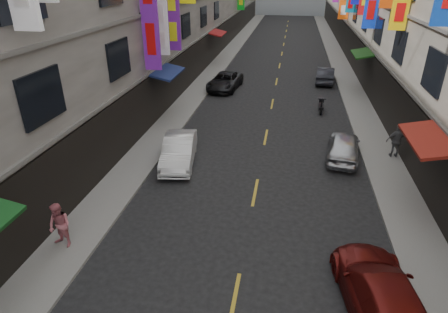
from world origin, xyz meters
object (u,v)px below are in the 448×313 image
at_px(car_left_mid, 179,150).
at_px(pedestrian_lfar, 60,226).
at_px(car_right_near, 382,296).
at_px(car_right_mid, 343,146).
at_px(scooter_far_right, 321,105).
at_px(car_right_far, 325,75).
at_px(car_left_far, 225,81).
at_px(pedestrian_rfar, 397,141).

distance_m(car_left_mid, pedestrian_lfar, 7.13).
relative_size(car_right_near, pedestrian_lfar, 2.89).
height_order(car_right_mid, pedestrian_lfar, pedestrian_lfar).
bearing_deg(scooter_far_right, car_left_mid, 52.92).
relative_size(car_right_near, car_right_far, 1.20).
bearing_deg(pedestrian_lfar, car_left_far, 99.97).
distance_m(scooter_far_right, car_left_mid, 11.49).
bearing_deg(car_left_far, car_left_mid, -84.16).
distance_m(car_left_mid, car_left_far, 12.98).
distance_m(car_right_far, pedestrian_rfar, 14.23).
distance_m(car_left_far, car_right_far, 8.64).
bearing_deg(car_left_mid, car_left_far, 80.86).
relative_size(car_right_mid, pedestrian_rfar, 2.22).
relative_size(scooter_far_right, car_right_mid, 0.47).
relative_size(car_left_far, car_right_mid, 1.20).
bearing_deg(pedestrian_lfar, car_left_mid, 88.81).
bearing_deg(car_left_mid, car_right_far, 54.90).
xyz_separation_m(car_left_mid, car_left_far, (0.01, 12.98, -0.04)).
xyz_separation_m(car_right_far, pedestrian_lfar, (-10.08, -23.14, 0.29)).
height_order(car_left_far, pedestrian_lfar, pedestrian_lfar).
bearing_deg(car_right_far, pedestrian_lfar, 71.07).
distance_m(car_left_mid, car_right_far, 18.18).
relative_size(car_left_far, pedestrian_lfar, 2.79).
xyz_separation_m(scooter_far_right, car_left_far, (-7.25, 4.08, 0.19)).
distance_m(scooter_far_right, car_left_far, 8.32).
distance_m(car_left_far, car_right_near, 22.29).
xyz_separation_m(car_right_mid, pedestrian_lfar, (-10.08, -8.76, 0.29)).
xyz_separation_m(scooter_far_right, pedestrian_rfar, (3.26, -6.55, 0.54)).
distance_m(car_left_mid, car_right_mid, 8.20).
height_order(car_right_mid, car_right_far, car_right_far).
height_order(car_left_far, pedestrian_rfar, pedestrian_rfar).
xyz_separation_m(car_left_far, car_right_near, (7.96, -20.82, 0.05)).
xyz_separation_m(car_right_mid, pedestrian_rfar, (2.56, 0.39, 0.33)).
bearing_deg(car_right_mid, pedestrian_lfar, 48.74).
height_order(car_left_far, car_right_far, car_right_far).
xyz_separation_m(car_left_mid, car_right_mid, (7.96, 1.96, -0.03)).
distance_m(scooter_far_right, car_right_near, 16.75).
bearing_deg(car_left_far, car_right_near, -63.22).
bearing_deg(car_right_mid, scooter_far_right, -76.45).
bearing_deg(car_right_far, car_right_mid, 94.60).
bearing_deg(car_right_mid, car_left_mid, 21.54).
relative_size(pedestrian_lfar, pedestrian_rfar, 0.96).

